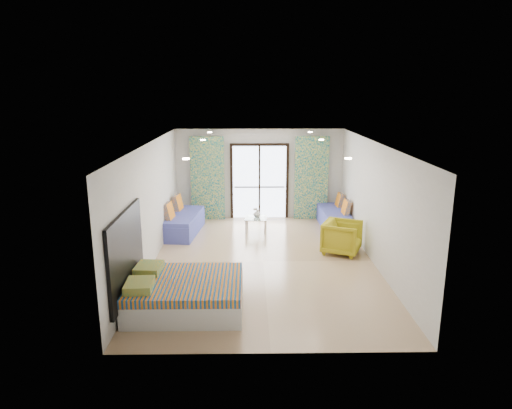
{
  "coord_description": "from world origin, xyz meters",
  "views": [
    {
      "loc": [
        -0.32,
        -9.8,
        3.83
      ],
      "look_at": [
        -0.15,
        0.78,
        1.15
      ],
      "focal_mm": 32.0,
      "sensor_mm": 36.0,
      "label": 1
    }
  ],
  "objects_px": {
    "coffee_table": "(256,219)",
    "armchair": "(342,236)",
    "bed": "(184,294)",
    "daybed_left": "(183,222)",
    "daybed_right": "(334,217)"
  },
  "relations": [
    {
      "from": "daybed_left",
      "to": "armchair",
      "type": "relative_size",
      "value": 2.35
    },
    {
      "from": "bed",
      "to": "armchair",
      "type": "xyz_separation_m",
      "value": [
        3.38,
        2.83,
        0.14
      ]
    },
    {
      "from": "bed",
      "to": "coffee_table",
      "type": "bearing_deg",
      "value": 73.55
    },
    {
      "from": "daybed_left",
      "to": "bed",
      "type": "bearing_deg",
      "value": -75.67
    },
    {
      "from": "daybed_right",
      "to": "coffee_table",
      "type": "height_order",
      "value": "daybed_right"
    },
    {
      "from": "bed",
      "to": "daybed_right",
      "type": "distance_m",
      "value": 6.14
    },
    {
      "from": "daybed_left",
      "to": "armchair",
      "type": "distance_m",
      "value": 4.34
    },
    {
      "from": "bed",
      "to": "coffee_table",
      "type": "height_order",
      "value": "bed"
    },
    {
      "from": "bed",
      "to": "daybed_right",
      "type": "height_order",
      "value": "daybed_right"
    },
    {
      "from": "bed",
      "to": "daybed_left",
      "type": "height_order",
      "value": "daybed_left"
    },
    {
      "from": "coffee_table",
      "to": "armchair",
      "type": "relative_size",
      "value": 0.8
    },
    {
      "from": "daybed_right",
      "to": "coffee_table",
      "type": "relative_size",
      "value": 2.64
    },
    {
      "from": "coffee_table",
      "to": "bed",
      "type": "bearing_deg",
      "value": -106.45
    },
    {
      "from": "bed",
      "to": "coffee_table",
      "type": "distance_m",
      "value": 4.78
    },
    {
      "from": "bed",
      "to": "armchair",
      "type": "height_order",
      "value": "armchair"
    }
  ]
}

